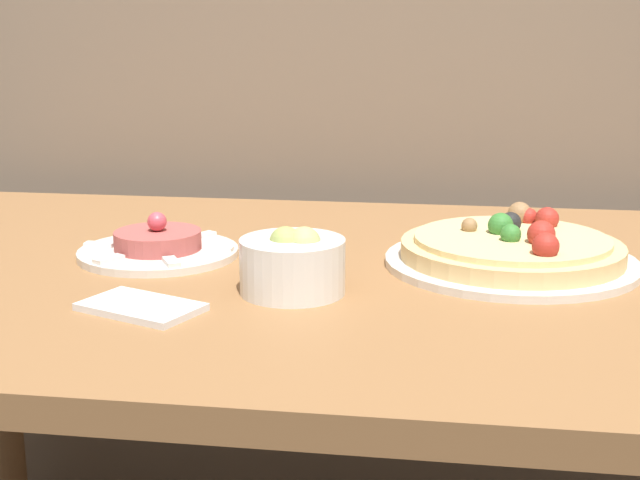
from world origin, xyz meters
TOP-DOWN VIEW (x-y plane):
  - dining_table at (0.00, 0.43)m, footprint 1.41×0.86m
  - pizza_plate at (0.26, 0.48)m, footprint 0.32×0.32m
  - tartare_plate at (-0.21, 0.46)m, footprint 0.21×0.21m
  - small_bowl at (0.00, 0.32)m, footprint 0.12×0.12m
  - napkin at (-0.15, 0.23)m, footprint 0.15×0.12m

SIDE VIEW (x-z plane):
  - dining_table at x=0.00m, z-range 0.29..1.05m
  - napkin at x=-0.15m, z-range 0.76..0.77m
  - tartare_plate at x=-0.21m, z-range 0.75..0.81m
  - pizza_plate at x=0.26m, z-range 0.75..0.82m
  - small_bowl at x=0.00m, z-range 0.76..0.84m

